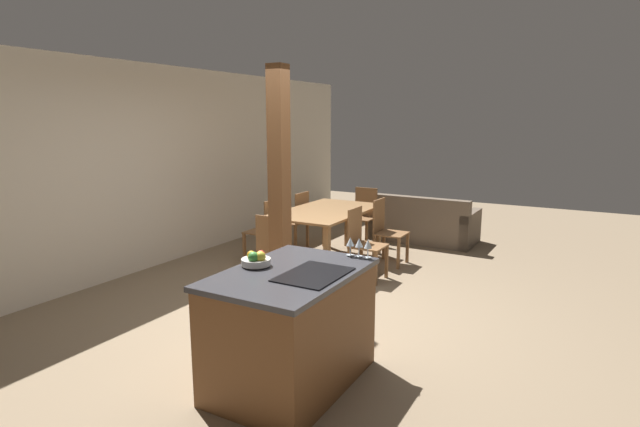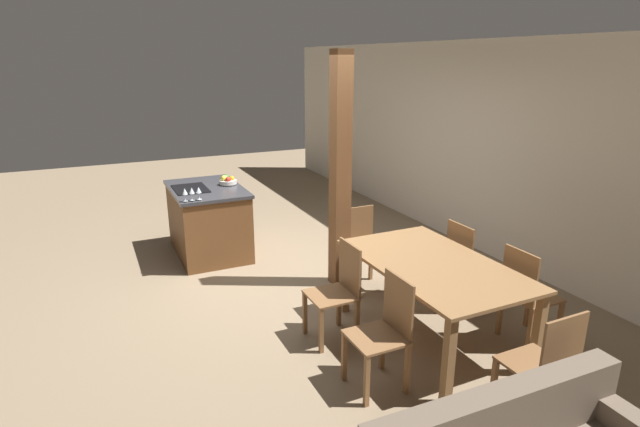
% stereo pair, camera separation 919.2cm
% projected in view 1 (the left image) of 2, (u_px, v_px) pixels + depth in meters
% --- Properties ---
extents(ground_plane, '(16.00, 16.00, 0.00)m').
position_uv_depth(ground_plane, '(308.00, 315.00, 5.13)').
color(ground_plane, '#847056').
extents(wall_back, '(11.20, 0.08, 2.70)m').
position_uv_depth(wall_back, '(117.00, 171.00, 6.20)').
color(wall_back, silver).
rests_on(wall_back, ground_plane).
extents(kitchen_island, '(1.29, 0.87, 0.90)m').
position_uv_depth(kitchen_island, '(291.00, 328.00, 3.75)').
color(kitchen_island, brown).
rests_on(kitchen_island, ground_plane).
extents(fruit_bowl, '(0.22, 0.22, 0.12)m').
position_uv_depth(fruit_bowl, '(256.00, 259.00, 3.77)').
color(fruit_bowl, silver).
rests_on(fruit_bowl, kitchen_island).
extents(wine_glass_near, '(0.06, 0.06, 0.15)m').
position_uv_depth(wine_glass_near, '(368.00, 245.00, 3.96)').
color(wine_glass_near, silver).
rests_on(wine_glass_near, kitchen_island).
extents(wine_glass_middle, '(0.06, 0.06, 0.15)m').
position_uv_depth(wine_glass_middle, '(359.00, 243.00, 3.99)').
color(wine_glass_middle, silver).
rests_on(wine_glass_middle, kitchen_island).
extents(wine_glass_far, '(0.06, 0.06, 0.15)m').
position_uv_depth(wine_glass_far, '(350.00, 242.00, 4.03)').
color(wine_glass_far, silver).
rests_on(wine_glass_far, kitchen_island).
extents(dining_table, '(1.73, 1.03, 0.75)m').
position_uv_depth(dining_table, '(326.00, 217.00, 6.88)').
color(dining_table, olive).
rests_on(dining_table, ground_plane).
extents(dining_chair_near_left, '(0.40, 0.40, 0.90)m').
position_uv_depth(dining_chair_near_left, '(363.00, 242.00, 6.23)').
color(dining_chair_near_left, brown).
rests_on(dining_chair_near_left, ground_plane).
extents(dining_chair_near_right, '(0.40, 0.40, 0.90)m').
position_uv_depth(dining_chair_near_right, '(386.00, 230.00, 6.89)').
color(dining_chair_near_right, brown).
rests_on(dining_chair_near_right, ground_plane).
extents(dining_chair_far_left, '(0.40, 0.40, 0.90)m').
position_uv_depth(dining_chair_far_left, '(266.00, 230.00, 6.93)').
color(dining_chair_far_left, brown).
rests_on(dining_chair_far_left, ground_plane).
extents(dining_chair_far_right, '(0.40, 0.40, 0.90)m').
position_uv_depth(dining_chair_far_right, '(296.00, 220.00, 7.60)').
color(dining_chair_far_right, brown).
rests_on(dining_chair_far_right, ground_plane).
extents(dining_chair_head_end, '(0.40, 0.40, 0.90)m').
position_uv_depth(dining_chair_head_end, '(276.00, 250.00, 5.85)').
color(dining_chair_head_end, brown).
rests_on(dining_chair_head_end, ground_plane).
extents(dining_chair_foot_end, '(0.40, 0.40, 0.90)m').
position_uv_depth(dining_chair_foot_end, '(363.00, 215.00, 7.97)').
color(dining_chair_foot_end, brown).
rests_on(dining_chair_foot_end, ground_plane).
extents(couch, '(0.89, 1.68, 0.77)m').
position_uv_depth(couch, '(423.00, 225.00, 8.21)').
color(couch, brown).
rests_on(couch, ground_plane).
extents(timber_post, '(0.19, 0.19, 2.56)m').
position_uv_depth(timber_post, '(279.00, 185.00, 5.45)').
color(timber_post, brown).
rests_on(timber_post, ground_plane).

